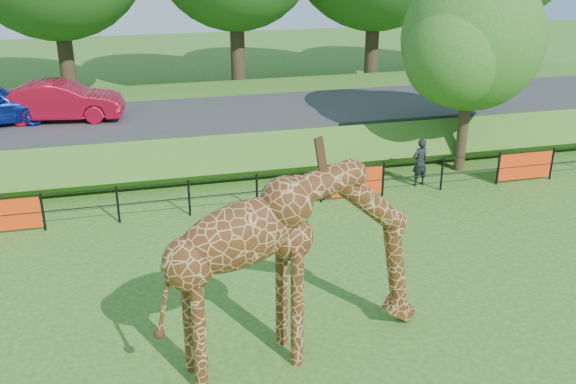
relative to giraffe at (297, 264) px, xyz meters
name	(u,v)px	position (x,y,z in m)	size (l,w,h in m)	color
ground	(345,374)	(0.69, -0.92, -1.92)	(90.00, 90.00, 0.00)	#285F17
giraffe	(297,264)	(0.00, 0.00, 0.00)	(5.39, 0.99, 3.85)	#522A11
perimeter_fence	(257,191)	(0.69, 7.08, -1.37)	(28.07, 0.10, 1.10)	black
embankment	(218,121)	(0.69, 14.58, -1.27)	(40.00, 9.00, 1.30)	#285F17
road	(224,114)	(0.69, 13.08, -0.56)	(40.00, 5.00, 0.12)	#2D2D2F
car_red	(61,101)	(-5.05, 13.41, 0.19)	(1.48, 4.25, 1.40)	red
visitor	(420,162)	(6.18, 7.66, -1.13)	(0.58, 0.38, 1.58)	black
tree_east	(474,45)	(8.28, 8.71, 2.36)	(5.40, 4.71, 6.76)	#372A19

